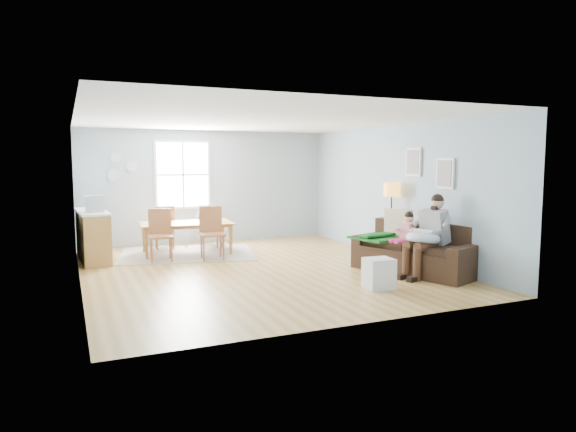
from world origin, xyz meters
name	(u,v)px	position (x,y,z in m)	size (l,w,h in m)	color
room	(257,135)	(0.00, 0.00, 2.42)	(8.40, 9.40, 3.90)	olive
window	(183,175)	(-0.60, 3.46, 1.65)	(1.32, 0.08, 1.62)	white
pictures	(429,167)	(2.97, -1.05, 1.85)	(0.05, 1.34, 0.74)	white
wall_plates	(120,167)	(-2.00, 3.47, 1.83)	(0.67, 0.02, 0.66)	#A3B8C4
sofa	(417,255)	(2.51, -1.36, 0.31)	(1.59, 2.33, 0.87)	black
green_throw	(381,238)	(2.19, -0.71, 0.55)	(0.98, 0.84, 0.04)	#155D20
beige_pillow	(398,224)	(2.53, -0.76, 0.80)	(0.15, 0.54, 0.54)	tan
father	(428,233)	(2.48, -1.69, 0.75)	(1.05, 0.63, 1.41)	gray
nursing_pillow	(423,238)	(2.33, -1.75, 0.68)	(0.56, 0.56, 0.15)	#C6E1F8
infant	(421,233)	(2.31, -1.72, 0.76)	(0.29, 0.37, 0.14)	white
toddler	(405,231)	(2.37, -1.20, 0.73)	(0.55, 0.34, 0.83)	silver
floor_lamp	(392,196)	(2.78, -0.17, 1.28)	(0.31, 0.31, 1.54)	black
storage_cube	(378,273)	(1.24, -2.08, 0.23)	(0.45, 0.40, 0.47)	silver
rug	(187,254)	(-0.83, 2.08, 0.01)	(2.77, 2.11, 0.01)	#9E9B91
dining_table	(187,238)	(-0.83, 2.08, 0.34)	(1.91, 1.06, 0.67)	olive
chair_sw	(160,231)	(-1.48, 1.52, 0.59)	(0.51, 0.51, 1.03)	#905E31
chair_se	(211,229)	(-0.50, 1.31, 0.61)	(0.53, 0.53, 1.06)	#905E31
chair_nw	(165,224)	(-1.16, 2.86, 0.56)	(0.48, 0.48, 0.98)	#905E31
chair_ne	(209,223)	(-0.20, 2.64, 0.57)	(0.55, 0.55, 0.99)	#905E31
counter	(93,235)	(-2.70, 2.10, 0.51)	(0.63, 1.81, 1.00)	olive
monitor	(94,204)	(-2.67, 1.76, 1.16)	(0.35, 0.33, 0.32)	#A8A8AD
baby_swing	(208,228)	(-0.15, 2.95, 0.41)	(1.18, 1.19, 0.91)	#A8A8AD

